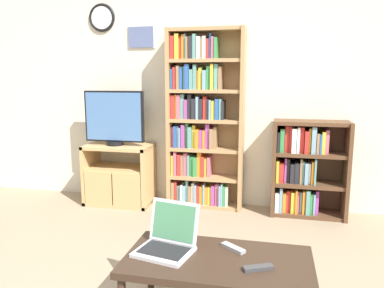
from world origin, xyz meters
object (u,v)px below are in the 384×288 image
laptop (168,239)px  remote_far_from_laptop (233,248)px  tv_stand (119,174)px  coffee_table (218,265)px  bookshelf_tall (201,121)px  television (114,118)px  bookshelf_short (304,168)px  remote_near_laptop (258,268)px

laptop → remote_far_from_laptop: laptop is taller
tv_stand → coffee_table: tv_stand is taller
tv_stand → bookshelf_tall: 1.08m
television → bookshelf_tall: (0.92, 0.13, -0.03)m
tv_stand → television: (-0.03, -0.01, 0.62)m
tv_stand → bookshelf_short: size_ratio=0.75×
tv_stand → remote_far_from_laptop: tv_stand is taller
bookshelf_short → television: bearing=-177.1°
television → laptop: bearing=-57.9°
television → bookshelf_short: television is taller
bookshelf_short → remote_near_laptop: 2.03m
television → remote_near_laptop: (1.64, -1.90, -0.55)m
television → laptop: (1.12, -1.78, -0.49)m
remote_near_laptop → remote_far_from_laptop: same height
laptop → television: bearing=134.3°
tv_stand → television: television is taller
bookshelf_tall → laptop: size_ratio=5.25×
tv_stand → remote_far_from_laptop: 2.24m
bookshelf_tall → laptop: bookshelf_tall is taller
bookshelf_short → laptop: size_ratio=2.70×
coffee_table → laptop: size_ratio=2.88×
bookshelf_short → remote_near_laptop: bookshelf_short is taller
bookshelf_short → remote_near_laptop: (-0.36, -2.00, -0.08)m
television → remote_near_laptop: bearing=-49.2°
bookshelf_tall → remote_near_laptop: (0.71, -2.03, -0.52)m
remote_far_from_laptop → remote_near_laptop: bearing=73.8°
television → remote_far_from_laptop: (1.48, -1.69, -0.55)m
bookshelf_tall → remote_near_laptop: bearing=-70.7°
tv_stand → laptop: bearing=-58.7°
bookshelf_tall → remote_near_laptop: bookshelf_tall is taller
tv_stand → remote_far_from_laptop: size_ratio=4.67×
laptop → remote_near_laptop: (0.52, -0.12, -0.06)m
remote_near_laptop → television: bearing=-164.4°
tv_stand → remote_far_from_laptop: bearing=-49.5°
television → remote_near_laptop: television is taller
television → coffee_table: 2.38m
tv_stand → television: bearing=-166.7°
remote_near_laptop → remote_far_from_laptop: size_ratio=1.06×
remote_far_from_laptop → television: bearing=-102.0°
tv_stand → remote_near_laptop: (1.60, -1.90, 0.08)m
laptop → remote_near_laptop: 0.54m
tv_stand → coffee_table: (1.38, -1.83, 0.03)m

